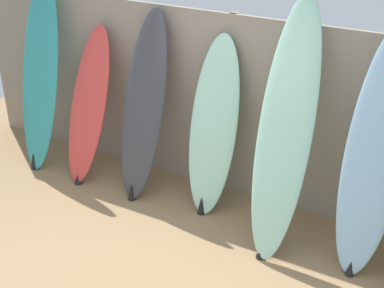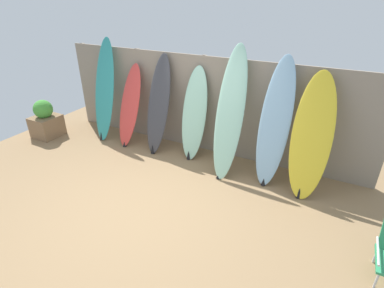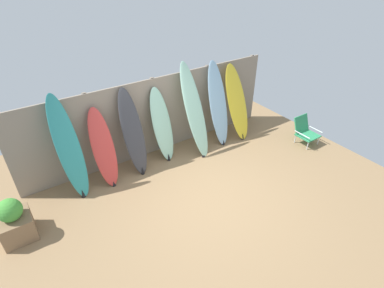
{
  "view_description": "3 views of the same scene",
  "coord_description": "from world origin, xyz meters",
  "views": [
    {
      "loc": [
        1.93,
        -2.28,
        2.97
      ],
      "look_at": [
        0.2,
        0.88,
        1.07
      ],
      "focal_mm": 50.0,
      "sensor_mm": 36.0,
      "label": 1
    },
    {
      "loc": [
        2.27,
        -2.79,
        2.79
      ],
      "look_at": [
        0.47,
        0.67,
        0.8
      ],
      "focal_mm": 28.0,
      "sensor_mm": 36.0,
      "label": 2
    },
    {
      "loc": [
        -2.67,
        -3.46,
        4.07
      ],
      "look_at": [
        0.16,
        0.76,
        0.76
      ],
      "focal_mm": 28.0,
      "sensor_mm": 36.0,
      "label": 3
    }
  ],
  "objects": [
    {
      "name": "surfboard_seafoam_3",
      "position": [
        -0.01,
        1.68,
        0.81
      ],
      "size": [
        0.5,
        0.58,
        1.65
      ],
      "color": "#9ED6BC",
      "rests_on": "ground"
    },
    {
      "name": "surfboard_charcoal_2",
      "position": [
        -0.73,
        1.62,
        0.89
      ],
      "size": [
        0.45,
        0.68,
        1.81
      ],
      "color": "#38383D",
      "rests_on": "ground"
    },
    {
      "name": "surfboard_skyblue_5",
      "position": [
        1.45,
        1.56,
        0.98
      ],
      "size": [
        0.48,
        0.67,
        1.98
      ],
      "color": "#8CB7D6",
      "rests_on": "ground"
    },
    {
      "name": "surfboard_seafoam_4",
      "position": [
        0.73,
        1.5,
        1.03
      ],
      "size": [
        0.54,
        0.94,
        2.09
      ],
      "color": "#9ED6BC",
      "rests_on": "ground"
    },
    {
      "name": "surfboard_teal_0",
      "position": [
        -2.01,
        1.6,
        0.99
      ],
      "size": [
        0.5,
        0.69,
        2.01
      ],
      "color": "teal",
      "rests_on": "ground"
    },
    {
      "name": "surfboard_red_1",
      "position": [
        -1.39,
        1.6,
        0.78
      ],
      "size": [
        0.46,
        0.68,
        1.57
      ],
      "color": "#D13D38",
      "rests_on": "ground"
    },
    {
      "name": "fence_back",
      "position": [
        -0.0,
        2.01,
        0.9
      ],
      "size": [
        6.08,
        0.11,
        1.8
      ],
      "color": "gray",
      "rests_on": "ground"
    }
  ]
}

